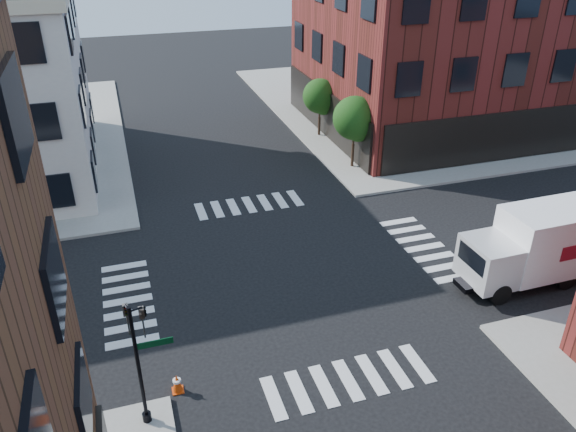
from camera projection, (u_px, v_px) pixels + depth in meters
The scene contains 8 objects.
ground at pixel (287, 272), 25.34m from camera, with size 120.00×120.00×0.00m, color black.
sidewalk_ne at pixel (445, 100), 48.52m from camera, with size 30.00×30.00×0.15m, color gray.
building_ne at pixel (486, 41), 41.38m from camera, with size 25.00×16.00×12.00m, color #441611.
tree_near at pixel (356, 120), 34.22m from camera, with size 2.69×2.69×4.49m.
tree_far at pixel (321, 98), 39.39m from camera, with size 2.43×2.43×4.07m.
signal_pole at pixel (139, 352), 16.59m from camera, with size 1.29×1.24×4.60m.
box_truck at pixel (548, 243), 24.13m from camera, with size 7.60×2.44×3.41m.
traffic_cone at pixel (177, 383), 18.87m from camera, with size 0.39×0.39×0.72m.
Camera 1 is at (-6.37, -20.11, 14.27)m, focal length 35.00 mm.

